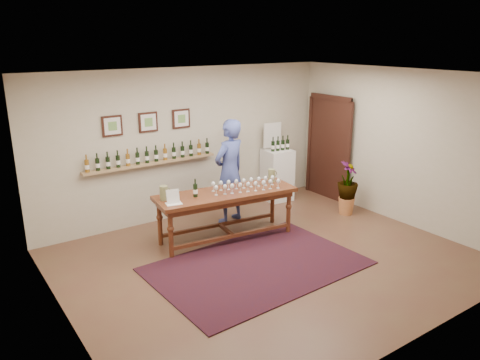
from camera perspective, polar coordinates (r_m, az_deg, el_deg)
ground at (r=7.34m, az=3.61°, el=-9.75°), size 6.00×6.00×0.00m
room_shell at (r=9.59m, az=6.80°, el=3.73°), size 6.00×6.00×6.00m
rug at (r=7.16m, az=2.11°, el=-10.41°), size 3.16×2.17×0.02m
tasting_table at (r=7.82m, az=-1.72°, el=-2.32°), size 2.45×1.05×0.84m
table_glasses at (r=7.86m, az=0.70°, el=-0.57°), size 1.30×0.60×0.18m
table_bottles at (r=7.57m, az=-5.53°, el=-0.98°), size 0.28×0.21×0.27m
pitcher_left at (r=7.44m, az=-9.28°, el=-1.58°), size 0.16×0.16×0.23m
pitcher_right at (r=8.31m, az=3.87°, el=0.56°), size 0.15×0.15×0.23m
menu_card at (r=7.28m, az=-8.19°, el=-2.02°), size 0.27×0.22×0.22m
display_pedestal at (r=9.85m, az=4.54°, el=0.65°), size 0.59×0.59×1.08m
pedestal_bottles at (r=9.62m, az=4.94°, el=4.51°), size 0.32×0.11×0.31m
info_sign at (r=9.74m, az=3.96°, el=5.47°), size 0.42×0.06×0.57m
potted_plant at (r=9.22m, az=12.96°, el=-0.96°), size 0.67×0.67×0.90m
person at (r=8.51m, az=-1.28°, el=1.04°), size 0.79×0.62×1.93m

